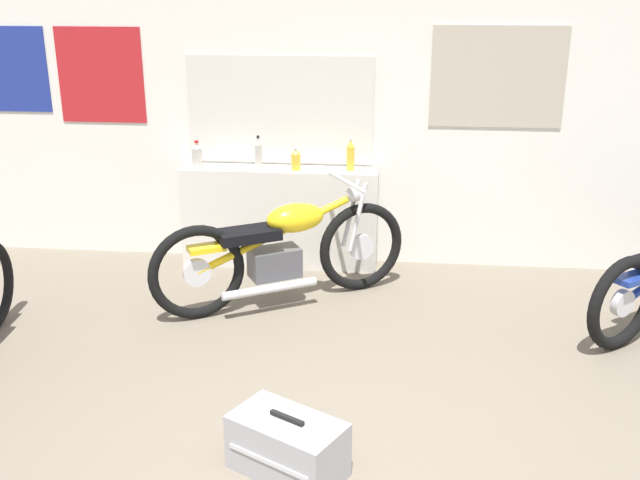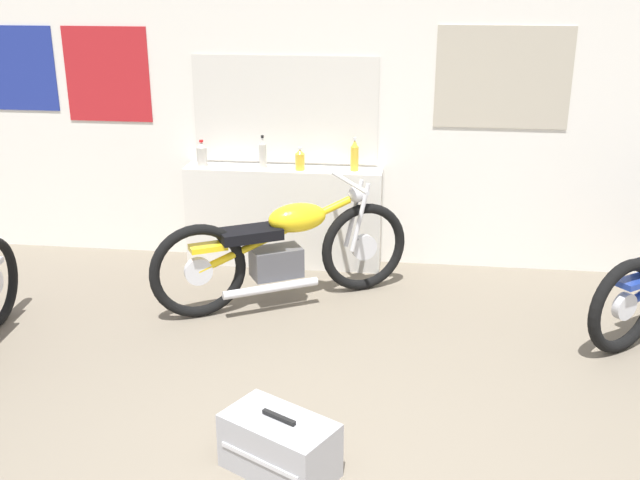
# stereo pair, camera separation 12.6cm
# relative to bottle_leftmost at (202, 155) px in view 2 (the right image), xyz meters

# --- Properties ---
(wall_back) EXTENTS (10.00, 0.07, 2.80)m
(wall_back) POSITION_rel_bottle_leftmost_xyz_m (1.37, 0.20, 0.44)
(wall_back) COLOR silver
(wall_back) RESTS_ON ground_plane
(sill_counter) EXTENTS (1.68, 0.28, 0.86)m
(sill_counter) POSITION_rel_bottle_leftmost_xyz_m (0.70, 0.02, -0.53)
(sill_counter) COLOR silver
(sill_counter) RESTS_ON ground_plane
(bottle_leftmost) EXTENTS (0.09, 0.09, 0.23)m
(bottle_leftmost) POSITION_rel_bottle_leftmost_xyz_m (0.00, 0.00, 0.00)
(bottle_leftmost) COLOR #B7B2A8
(bottle_leftmost) RESTS_ON sill_counter
(bottle_left_center) EXTENTS (0.06, 0.06, 0.28)m
(bottle_left_center) POSITION_rel_bottle_leftmost_xyz_m (0.53, 0.01, 0.02)
(bottle_left_center) COLOR #B7B2A8
(bottle_left_center) RESTS_ON sill_counter
(bottle_center) EXTENTS (0.08, 0.08, 0.19)m
(bottle_center) POSITION_rel_bottle_leftmost_xyz_m (0.85, -0.02, -0.02)
(bottle_center) COLOR gold
(bottle_center) RESTS_ON sill_counter
(bottle_right_center) EXTENTS (0.07, 0.07, 0.28)m
(bottle_right_center) POSITION_rel_bottle_leftmost_xyz_m (1.30, 0.02, 0.02)
(bottle_right_center) COLOR gold
(bottle_right_center) RESTS_ON sill_counter
(motorcycle_yellow) EXTENTS (1.83, 1.10, 0.93)m
(motorcycle_yellow) POSITION_rel_bottle_leftmost_xyz_m (0.84, -0.80, -0.53)
(motorcycle_yellow) COLOR black
(motorcycle_yellow) RESTS_ON ground_plane
(hard_case_silver) EXTENTS (0.66, 0.56, 0.33)m
(hard_case_silver) POSITION_rel_bottle_leftmost_xyz_m (1.18, -2.87, -0.81)
(hard_case_silver) COLOR #9E9EA3
(hard_case_silver) RESTS_ON ground_plane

